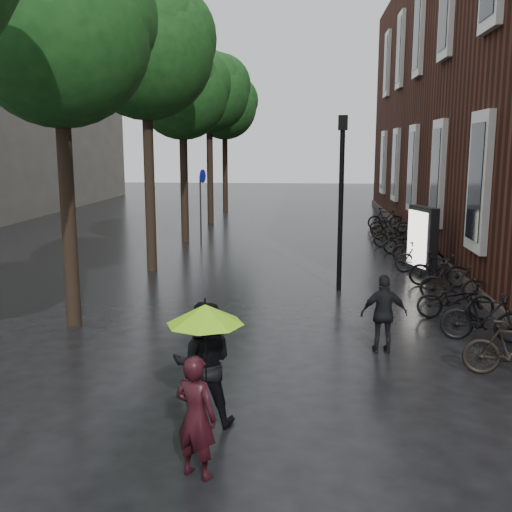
# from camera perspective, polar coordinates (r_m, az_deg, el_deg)

# --- Properties ---
(street_trees) EXTENTS (4.33, 34.03, 8.91)m
(street_trees) POSITION_cam_1_polar(r_m,az_deg,el_deg) (22.03, -8.63, 16.62)
(street_trees) COLOR black
(street_trees) RESTS_ON ground
(person_burgundy) EXTENTS (0.65, 0.55, 1.51)m
(person_burgundy) POSITION_cam_1_polar(r_m,az_deg,el_deg) (7.34, -5.75, -14.99)
(person_burgundy) COLOR black
(person_burgundy) RESTS_ON ground
(person_black) EXTENTS (0.94, 0.78, 1.79)m
(person_black) POSITION_cam_1_polar(r_m,az_deg,el_deg) (8.56, -5.02, -10.18)
(person_black) COLOR black
(person_black) RESTS_ON ground
(lime_umbrella) EXTENTS (1.01, 1.01, 1.50)m
(lime_umbrella) POSITION_cam_1_polar(r_m,az_deg,el_deg) (7.69, -4.86, -5.54)
(lime_umbrella) COLOR black
(lime_umbrella) RESTS_ON ground
(pedestrian_walking) EXTENTS (0.91, 0.43, 1.51)m
(pedestrian_walking) POSITION_cam_1_polar(r_m,az_deg,el_deg) (11.71, 12.09, -5.41)
(pedestrian_walking) COLOR black
(pedestrian_walking) RESTS_ON ground
(parked_bicycles) EXTENTS (2.11, 19.53, 1.02)m
(parked_bicycles) POSITION_cam_1_polar(r_m,az_deg,el_deg) (20.25, 15.09, 0.29)
(parked_bicycles) COLOR black
(parked_bicycles) RESTS_ON ground
(ad_lightbox) EXTENTS (0.32, 1.39, 2.10)m
(ad_lightbox) POSITION_cam_1_polar(r_m,az_deg,el_deg) (19.14, 15.53, 1.45)
(ad_lightbox) COLOR black
(ad_lightbox) RESTS_ON ground
(lamp_post) EXTENTS (0.24, 0.24, 4.71)m
(lamp_post) POSITION_cam_1_polar(r_m,az_deg,el_deg) (16.25, 8.13, 6.61)
(lamp_post) COLOR black
(lamp_post) RESTS_ON ground
(cycle_sign) EXTENTS (0.16, 0.54, 2.99)m
(cycle_sign) POSITION_cam_1_polar(r_m,az_deg,el_deg) (24.65, -5.21, 5.87)
(cycle_sign) COLOR #262628
(cycle_sign) RESTS_ON ground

